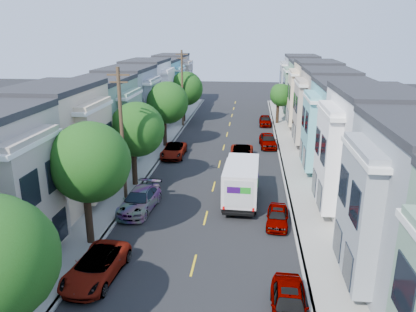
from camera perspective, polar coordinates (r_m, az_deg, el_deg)
ground at (r=28.60m, az=-0.34°, el=-8.74°), size 160.00×160.00×0.00m
road_slab at (r=42.53m, az=1.94°, el=0.10°), size 12.00×70.00×0.02m
curb_left at (r=43.35m, az=-6.06°, el=0.43°), size 0.30×70.00×0.15m
curb_right at (r=42.53m, az=10.10°, el=-0.08°), size 0.30×70.00×0.15m
sidewalk_left at (r=43.64m, az=-7.73°, el=0.48°), size 2.60×70.00×0.15m
sidewalk_right at (r=42.65m, az=11.84°, el=-0.13°), size 2.60×70.00×0.15m
centerline at (r=42.54m, az=1.94°, el=0.09°), size 0.12×70.00×0.01m
townhouse_row_left at (r=44.71m, az=-12.46°, el=0.53°), size 5.00×70.00×8.50m
townhouse_row_right at (r=43.23m, az=16.84°, el=-0.38°), size 5.00×70.00×8.50m
tree_b at (r=24.30m, az=-16.47°, el=-0.86°), size 4.70×4.70×7.64m
tree_c at (r=33.32m, az=-10.11°, el=3.68°), size 4.46×4.46×7.12m
tree_d at (r=44.87m, az=-5.85°, el=7.45°), size 4.61×4.61×7.31m
tree_e at (r=57.43m, az=-3.19°, el=9.44°), size 4.70×4.70×7.16m
tree_far_r at (r=57.29m, az=10.17°, el=8.37°), size 3.10×3.10×5.59m
utility_pole_near at (r=29.97m, az=-11.98°, el=2.61°), size 1.60×0.26×10.00m
utility_pole_far at (r=54.84m, az=-3.64°, el=9.45°), size 1.60×0.26×10.00m
fedex_truck at (r=30.70m, az=4.72°, el=-3.43°), size 2.47×6.42×3.08m
lead_sedan at (r=40.90m, az=4.72°, el=0.36°), size 2.37×5.07×1.40m
parked_left_b at (r=22.75m, az=-15.48°, el=-14.80°), size 2.69×5.12×1.38m
parked_left_c at (r=29.94m, az=-9.57°, el=-6.16°), size 2.53×5.22×1.52m
parked_left_d at (r=42.00m, az=-4.84°, el=0.78°), size 2.37×4.95×1.36m
parked_right_a at (r=19.82m, az=11.32°, el=-19.73°), size 1.79×4.38×1.41m
parked_right_b at (r=27.80m, az=9.74°, el=-8.41°), size 1.74×3.85×1.22m
parked_right_c at (r=45.88m, az=8.42°, el=2.17°), size 2.10×4.79×1.52m
parked_right_d at (r=56.58m, az=8.05°, el=4.97°), size 1.65×4.26×1.38m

